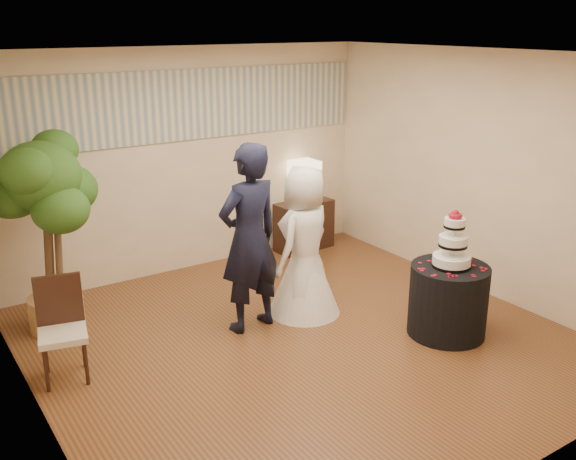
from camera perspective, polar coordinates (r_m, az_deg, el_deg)
floor at (r=6.59m, az=1.23°, el=-9.78°), size 5.00×5.00×0.00m
ceiling at (r=5.83m, az=1.42°, el=15.34°), size 5.00×5.00×0.00m
wall_back at (r=8.17m, az=-8.85°, el=6.04°), size 5.00×0.06×2.80m
wall_front at (r=4.38m, az=20.54°, el=-5.73°), size 5.00×0.06×2.80m
wall_left at (r=5.12m, az=-22.28°, el=-2.49°), size 0.06×5.00×2.80m
wall_right at (r=7.73m, az=16.74°, el=4.79°), size 0.06×5.00×2.80m
mural_border at (r=8.04m, az=-9.03°, el=10.90°), size 4.90×0.02×0.85m
groom at (r=6.49m, az=-3.46°, el=-0.77°), size 0.77×0.56×1.97m
bride at (r=6.88m, az=1.49°, el=-1.02°), size 1.05×1.05×1.65m
cake_table at (r=6.77m, az=14.04°, el=-6.09°), size 0.83×0.83×0.74m
wedding_cake at (r=6.53m, az=14.48°, el=-0.75°), size 0.39×0.39×0.59m
console at (r=8.99m, az=1.42°, el=0.41°), size 0.85×0.43×0.69m
table_lamp at (r=8.82m, az=1.46°, el=4.33°), size 0.34×0.34×0.58m
ficus_tree at (r=6.87m, az=-20.63°, el=-0.32°), size 1.22×1.22×2.09m
side_chair at (r=6.06m, az=-19.42°, el=-8.52°), size 0.52×0.54×0.94m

